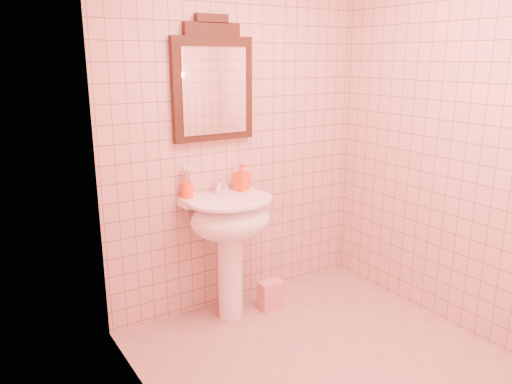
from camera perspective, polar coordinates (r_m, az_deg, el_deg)
floor at (r=3.13m, az=9.15°, el=-19.39°), size 2.20×2.20×0.00m
back_wall at (r=3.51m, az=-2.03°, el=6.71°), size 2.00×0.02×2.50m
pedestal_sink at (r=3.36m, az=-2.96°, el=-4.06°), size 0.58×0.58×0.86m
faucet at (r=3.40m, az=-4.17°, el=0.71°), size 0.04×0.16×0.11m
mirror at (r=3.35m, az=-4.94°, el=12.23°), size 0.58×0.06×0.81m
toothbrush_cup at (r=3.33m, az=-7.89°, el=0.27°), size 0.08×0.08×0.19m
soap_dispenser at (r=3.46m, az=-1.70°, el=1.68°), size 0.11×0.11×0.19m
towel at (r=3.68m, az=1.67°, el=-11.68°), size 0.17×0.11×0.21m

